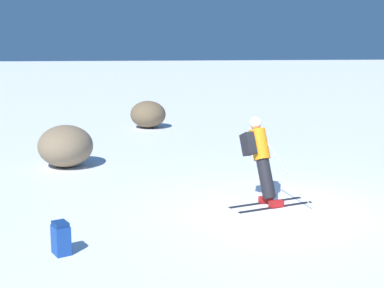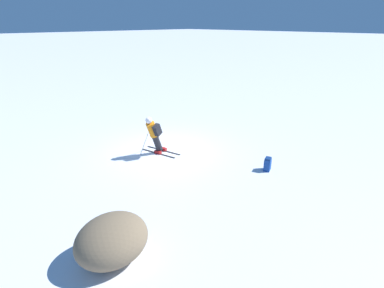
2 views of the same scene
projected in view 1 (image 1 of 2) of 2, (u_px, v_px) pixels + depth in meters
The scene contains 5 objects.
ground_plane at pixel (275, 208), 10.36m from camera, with size 300.00×300.00×0.00m, color white.
skier at pixel (260, 155), 10.73m from camera, with size 1.32×1.74×1.74m.
spare_backpack at pixel (61, 238), 7.99m from camera, with size 0.36×0.31×0.50m.
exposed_boulder_0 at pixel (66, 146), 14.01m from camera, with size 1.68×1.43×1.09m, color #7A664C.
exposed_boulder_1 at pixel (148, 114), 21.08m from camera, with size 1.63×1.39×1.06m, color brown.
Camera 1 is at (-9.34, 3.89, 3.02)m, focal length 50.00 mm.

